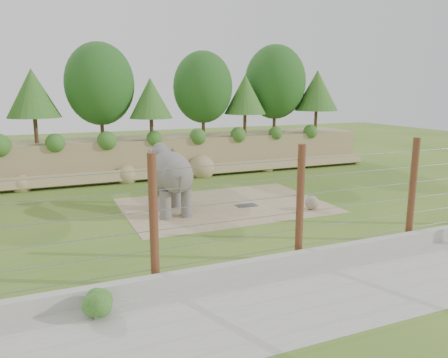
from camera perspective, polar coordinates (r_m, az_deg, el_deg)
name	(u,v)px	position (r m, az deg, el deg)	size (l,w,h in m)	color
ground	(242,223)	(19.18, 2.36, -5.80)	(90.00, 90.00, 0.00)	#3F6B20
back_embankment	(171,116)	(30.44, -6.95, 8.22)	(30.00, 5.52, 8.77)	tan
dirt_patch	(225,205)	(22.00, 0.18, -3.47)	(10.00, 7.00, 0.02)	#97815E
drain_grate	(246,205)	(21.93, 2.95, -3.46)	(1.00, 0.60, 0.03)	#262628
elephant	(170,181)	(20.48, -7.01, -0.30)	(1.63, 3.80, 3.08)	#68625D
stone_ball	(312,203)	(21.59, 11.39, -3.04)	(0.68, 0.68, 0.68)	gray
retaining_wall	(306,258)	(15.00, 10.72, -10.09)	(26.00, 0.35, 0.50)	#9E9D93
walkway	(345,290)	(13.63, 15.47, -13.75)	(26.00, 4.00, 0.01)	#9E9D93
barrier_fence	(300,203)	(14.85, 9.90, -3.17)	(20.26, 0.26, 4.00)	#582D1B
walkway_shrub	(99,304)	(12.03, -15.98, -15.39)	(0.73, 0.73, 0.73)	#24611D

